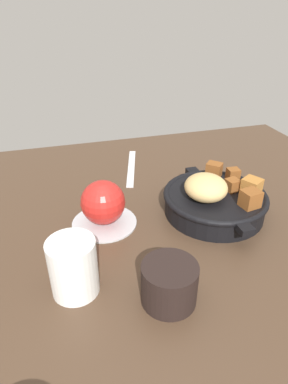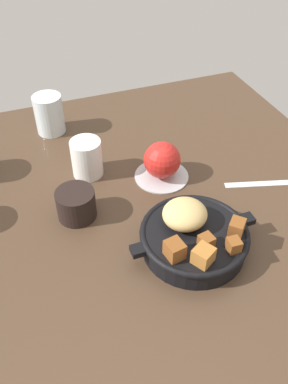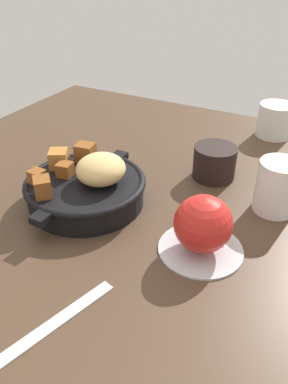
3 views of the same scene
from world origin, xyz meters
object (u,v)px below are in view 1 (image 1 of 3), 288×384
Objects in this scene: cast_iron_skillet at (214,199)px; white_creamer_pitcher at (73,267)px; coffee_mug_dark at (169,283)px; red_apple at (103,202)px; butter_knife at (133,167)px.

cast_iron_skillet is 2.80× the size of white_creamer_pitcher.
red_apple is at bearing 14.75° from coffee_mug_dark.
white_creamer_pitcher is (-12.54, 27.83, 1.09)cm from cast_iron_skillet.
white_creamer_pitcher is (-15.00, 6.79, -0.35)cm from red_apple.
cast_iron_skillet reaches higher than white_creamer_pitcher.
white_creamer_pitcher reaches higher than butter_knife.
red_apple reaches higher than butter_knife.
red_apple is at bearing -24.35° from white_creamer_pitcher.
butter_knife is 42.29cm from coffee_mug_dark.
cast_iron_skillet is at bearing -141.08° from butter_knife.
red_apple is 21.15cm from coffee_mug_dark.
red_apple is at bearing 83.34° from cast_iron_skillet.
butter_knife is (21.42, -11.00, -4.46)cm from red_apple.
coffee_mug_dark is 0.90× the size of white_creamer_pitcher.
coffee_mug_dark is (-17.94, 15.67, -0.17)cm from cast_iron_skillet.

